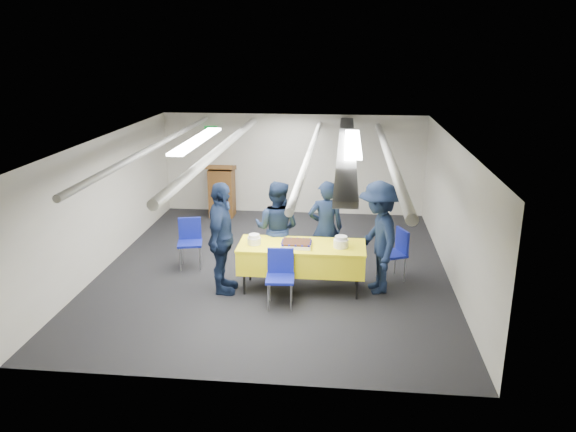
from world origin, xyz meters
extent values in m
plane|color=black|center=(0.00, 0.00, 0.00)|extent=(7.00, 7.00, 0.00)
cube|color=beige|center=(0.00, 3.49, 1.15)|extent=(6.00, 0.02, 2.30)
cube|color=beige|center=(-2.99, 0.00, 1.15)|extent=(0.02, 7.00, 2.30)
cube|color=beige|center=(2.99, 0.00, 1.15)|extent=(0.02, 7.00, 2.30)
cube|color=silver|center=(0.00, 0.00, 2.29)|extent=(6.00, 7.00, 0.02)
cylinder|color=silver|center=(-2.00, 0.00, 2.18)|extent=(0.10, 6.90, 0.10)
cylinder|color=silver|center=(-0.90, 0.00, 2.14)|extent=(0.14, 6.90, 0.14)
cylinder|color=silver|center=(0.60, 0.00, 2.10)|extent=(0.10, 6.90, 0.10)
cylinder|color=silver|center=(1.90, 0.00, 2.06)|extent=(0.14, 6.90, 0.14)
cube|color=gray|center=(1.20, 0.00, 2.20)|extent=(0.28, 6.90, 0.08)
cube|color=white|center=(-1.30, 0.00, 2.27)|extent=(0.25, 2.60, 0.04)
cube|color=white|center=(1.30, 0.00, 2.27)|extent=(0.25, 2.60, 0.04)
cube|color=#0C591E|center=(-1.90, 3.47, 1.95)|extent=(0.30, 0.04, 0.12)
cylinder|color=black|center=(-0.35, -1.09, 0.18)|extent=(0.04, 0.04, 0.36)
cylinder|color=black|center=(1.43, -1.09, 0.18)|extent=(0.04, 0.04, 0.36)
cylinder|color=black|center=(-0.35, -0.53, 0.18)|extent=(0.04, 0.04, 0.36)
cylinder|color=black|center=(1.43, -0.53, 0.18)|extent=(0.04, 0.04, 0.36)
cube|color=yellow|center=(0.54, -0.81, 0.54)|extent=(2.00, 0.78, 0.39)
cube|color=yellow|center=(0.54, -0.81, 0.76)|extent=(2.02, 0.80, 0.03)
cube|color=white|center=(0.46, -0.89, 0.80)|extent=(0.46, 0.37, 0.06)
cube|color=black|center=(0.46, -0.89, 0.84)|extent=(0.44, 0.35, 0.02)
sphere|color=#0E0E81|center=(0.26, -1.05, 0.84)|extent=(0.04, 0.04, 0.04)
sphere|color=#0E0E81|center=(0.26, -0.72, 0.84)|extent=(0.04, 0.04, 0.04)
sphere|color=#0E0E81|center=(0.36, -1.05, 0.84)|extent=(0.04, 0.04, 0.04)
sphere|color=#0E0E81|center=(0.36, -0.72, 0.84)|extent=(0.04, 0.04, 0.04)
sphere|color=#0E0E81|center=(0.46, -1.05, 0.84)|extent=(0.04, 0.04, 0.04)
sphere|color=#0E0E81|center=(0.46, -0.72, 0.84)|extent=(0.04, 0.04, 0.04)
sphere|color=#0E0E81|center=(0.56, -1.05, 0.84)|extent=(0.04, 0.04, 0.04)
sphere|color=#0E0E81|center=(0.56, -0.72, 0.84)|extent=(0.04, 0.04, 0.04)
sphere|color=#0E0E81|center=(0.66, -1.05, 0.84)|extent=(0.04, 0.04, 0.04)
sphere|color=#0E0E81|center=(0.66, -0.72, 0.84)|extent=(0.04, 0.04, 0.04)
sphere|color=#0E0E81|center=(0.24, -0.97, 0.84)|extent=(0.04, 0.04, 0.04)
sphere|color=#0E0E81|center=(0.68, -0.97, 0.84)|extent=(0.04, 0.04, 0.04)
sphere|color=#0E0E81|center=(0.24, -0.89, 0.84)|extent=(0.04, 0.04, 0.04)
sphere|color=#0E0E81|center=(0.68, -0.89, 0.84)|extent=(0.04, 0.04, 0.04)
sphere|color=#0E0E81|center=(0.24, -0.80, 0.84)|extent=(0.04, 0.04, 0.04)
sphere|color=#0E0E81|center=(0.68, -0.80, 0.84)|extent=(0.04, 0.04, 0.04)
cylinder|color=white|center=(-0.22, -0.86, 0.83)|extent=(0.21, 0.21, 0.11)
cylinder|color=white|center=(-0.22, -0.86, 0.91)|extent=(0.17, 0.17, 0.05)
cylinder|color=white|center=(1.16, -0.86, 0.84)|extent=(0.23, 0.23, 0.13)
cylinder|color=white|center=(1.16, -0.86, 0.93)|extent=(0.19, 0.19, 0.05)
cube|color=brown|center=(-1.60, 3.05, 0.55)|extent=(0.55, 0.45, 1.10)
cube|color=brown|center=(-1.60, 3.02, 1.15)|extent=(0.62, 0.53, 0.21)
cylinder|color=gold|center=(-1.60, 2.81, 0.70)|extent=(0.28, 0.02, 0.28)
cylinder|color=gray|center=(0.11, -1.63, 0.21)|extent=(0.02, 0.02, 0.43)
cylinder|color=gray|center=(0.44, -1.61, 0.21)|extent=(0.02, 0.02, 0.43)
cylinder|color=gray|center=(0.08, -1.30, 0.21)|extent=(0.02, 0.02, 0.43)
cylinder|color=gray|center=(0.42, -1.27, 0.21)|extent=(0.02, 0.02, 0.43)
cube|color=navy|center=(0.26, -1.45, 0.45)|extent=(0.45, 0.45, 0.04)
cube|color=navy|center=(0.25, -1.26, 0.67)|extent=(0.40, 0.06, 0.40)
cylinder|color=gray|center=(1.78, -0.15, 0.21)|extent=(0.02, 0.02, 0.43)
cylinder|color=gray|center=(1.91, -0.47, 0.21)|extent=(0.02, 0.02, 0.43)
cylinder|color=gray|center=(2.09, -0.02, 0.21)|extent=(0.02, 0.02, 0.43)
cylinder|color=gray|center=(2.23, -0.33, 0.21)|extent=(0.02, 0.02, 0.43)
cube|color=navy|center=(2.00, -0.24, 0.45)|extent=(0.55, 0.55, 0.04)
cube|color=navy|center=(2.18, -0.17, 0.67)|extent=(0.19, 0.38, 0.40)
cylinder|color=gray|center=(-1.63, -0.28, 0.21)|extent=(0.02, 0.02, 0.43)
cylinder|color=gray|center=(-1.30, -0.20, 0.21)|extent=(0.02, 0.02, 0.43)
cylinder|color=gray|center=(-1.70, 0.06, 0.21)|extent=(0.02, 0.02, 0.43)
cylinder|color=gray|center=(-1.37, 0.13, 0.21)|extent=(0.02, 0.02, 0.43)
cube|color=navy|center=(-1.50, -0.07, 0.45)|extent=(0.50, 0.50, 0.04)
cube|color=navy|center=(-1.54, 0.11, 0.67)|extent=(0.40, 0.12, 0.40)
imported|color=black|center=(0.89, -0.12, 0.83)|extent=(0.67, 0.50, 1.66)
imported|color=black|center=(0.07, -0.21, 0.82)|extent=(0.92, 0.78, 1.65)
imported|color=black|center=(-0.71, -1.02, 0.90)|extent=(0.45, 1.06, 1.80)
imported|color=black|center=(1.74, -0.73, 0.90)|extent=(0.90, 1.28, 1.81)
camera|label=1|loc=(1.18, -9.16, 3.85)|focal=35.00mm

